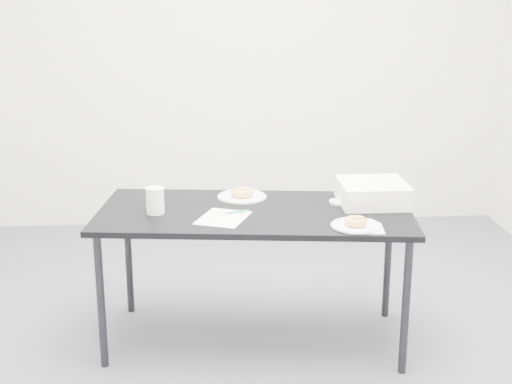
{
  "coord_description": "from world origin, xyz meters",
  "views": [
    {
      "loc": [
        -0.2,
        -3.18,
        1.72
      ],
      "look_at": [
        0.03,
        0.02,
        0.8
      ],
      "focal_mm": 50.0,
      "sensor_mm": 36.0,
      "label": 1
    }
  ],
  "objects": [
    {
      "name": "plate_far",
      "position": [
        -0.02,
        0.31,
        0.69
      ],
      "size": [
        0.25,
        0.25,
        0.01
      ],
      "primitive_type": "cylinder",
      "color": "white",
      "rests_on": "table"
    },
    {
      "name": "scorecard",
      "position": [
        -0.13,
        -0.02,
        0.69
      ],
      "size": [
        0.29,
        0.32,
        0.0
      ],
      "primitive_type": "cube",
      "rotation": [
        0.0,
        0.0,
        -0.38
      ],
      "color": "white",
      "rests_on": "table"
    },
    {
      "name": "floor",
      "position": [
        0.0,
        0.0,
        0.0
      ],
      "size": [
        4.0,
        4.0,
        0.0
      ],
      "primitive_type": "plane",
      "color": "#49494E",
      "rests_on": "ground"
    },
    {
      "name": "pen",
      "position": [
        -0.06,
        0.05,
        0.69
      ],
      "size": [
        0.12,
        0.05,
        0.01
      ],
      "primitive_type": "cylinder",
      "rotation": [
        0.0,
        1.57,
        0.37
      ],
      "color": "#0C877A",
      "rests_on": "scorecard"
    },
    {
      "name": "logo_patch",
      "position": [
        -0.04,
        0.06,
        0.69
      ],
      "size": [
        0.05,
        0.05,
        0.0
      ],
      "primitive_type": "cube",
      "rotation": [
        0.0,
        0.0,
        -0.38
      ],
      "color": "green",
      "rests_on": "scorecard"
    },
    {
      "name": "bakery_box",
      "position": [
        0.62,
        0.16,
        0.74
      ],
      "size": [
        0.33,
        0.33,
        0.11
      ],
      "primitive_type": "cube",
      "rotation": [
        0.0,
        0.0,
        -0.01
      ],
      "color": "white",
      "rests_on": "table"
    },
    {
      "name": "cup_lid",
      "position": [
        0.46,
        0.17,
        0.69
      ],
      "size": [
        0.1,
        0.1,
        0.01
      ],
      "primitive_type": "cylinder",
      "color": "white",
      "rests_on": "table"
    },
    {
      "name": "donut_near",
      "position": [
        0.47,
        -0.19,
        0.71
      ],
      "size": [
        0.13,
        0.13,
        0.04
      ],
      "primitive_type": "torus",
      "rotation": [
        0.0,
        0.0,
        -0.25
      ],
      "color": "gold",
      "rests_on": "plate_near"
    },
    {
      "name": "plate_near",
      "position": [
        0.47,
        -0.19,
        0.69
      ],
      "size": [
        0.23,
        0.23,
        0.01
      ],
      "primitive_type": "cylinder",
      "color": "white",
      "rests_on": "napkin"
    },
    {
      "name": "napkin",
      "position": [
        0.5,
        -0.22,
        0.69
      ],
      "size": [
        0.17,
        0.17,
        0.0
      ],
      "primitive_type": "cube",
      "rotation": [
        0.0,
        0.0,
        -0.11
      ],
      "color": "white",
      "rests_on": "table"
    },
    {
      "name": "wall_back",
      "position": [
        0.0,
        2.0,
        1.35
      ],
      "size": [
        4.0,
        0.02,
        2.7
      ],
      "primitive_type": "cube",
      "color": "silver",
      "rests_on": "floor"
    },
    {
      "name": "table",
      "position": [
        0.03,
        0.09,
        0.64
      ],
      "size": [
        1.58,
        0.88,
        0.69
      ],
      "rotation": [
        0.0,
        0.0,
        -0.12
      ],
      "color": "black",
      "rests_on": "floor"
    },
    {
      "name": "coffee_cup",
      "position": [
        -0.44,
        0.08,
        0.75
      ],
      "size": [
        0.08,
        0.08,
        0.13
      ],
      "primitive_type": "cylinder",
      "color": "white",
      "rests_on": "table"
    },
    {
      "name": "donut_far",
      "position": [
        -0.02,
        0.31,
        0.71
      ],
      "size": [
        0.14,
        0.14,
        0.04
      ],
      "primitive_type": "torus",
      "rotation": [
        0.0,
        0.0,
        -0.17
      ],
      "color": "gold",
      "rests_on": "plate_far"
    }
  ]
}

